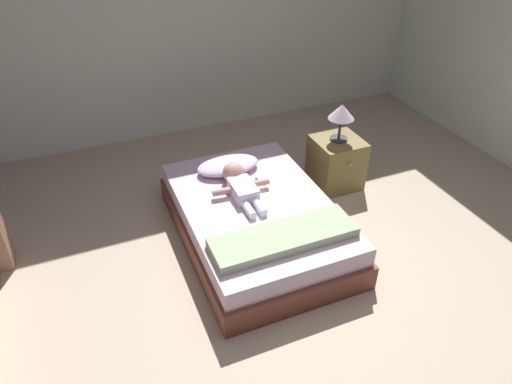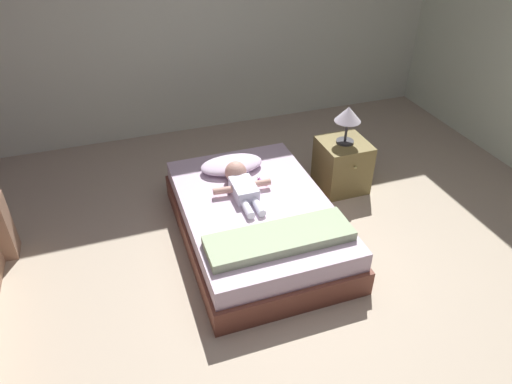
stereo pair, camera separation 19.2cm
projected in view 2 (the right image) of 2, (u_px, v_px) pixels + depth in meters
The scene contains 9 objects.
ground_plane at pixel (284, 311), 3.31m from camera, with size 8.00×8.00×0.00m, color #B7A68E.
wall_behind_bed at pixel (179, 0), 4.81m from camera, with size 8.00×0.12×2.88m, color silver.
bed at pixel (256, 221), 3.85m from camera, with size 1.18×1.75×0.37m.
pillow at pixel (232, 165), 4.12m from camera, with size 0.55×0.32×0.11m.
baby at pixel (241, 184), 3.84m from camera, with size 0.49×0.64×0.18m.
toothbrush at pixel (262, 181), 3.98m from camera, with size 0.05×0.13×0.02m.
nightstand at pixel (342, 165), 4.45m from camera, with size 0.43×0.46×0.49m.
lamp at pixel (348, 116), 4.16m from camera, with size 0.24×0.24×0.35m.
blanket at pixel (280, 238), 3.33m from camera, with size 1.06×0.33×0.07m.
Camera 2 is at (-0.92, -2.05, 2.58)m, focal length 33.02 mm.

